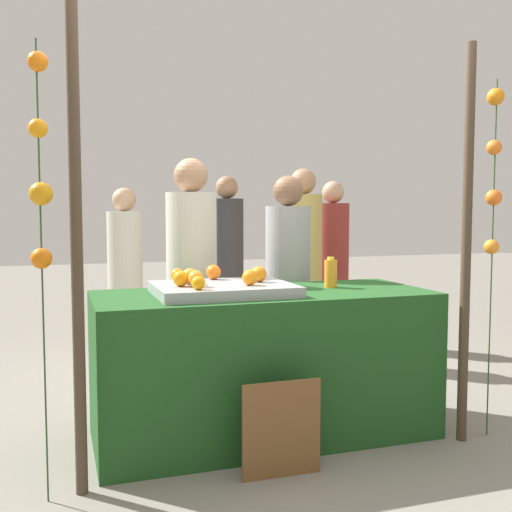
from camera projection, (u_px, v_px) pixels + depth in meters
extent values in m
plane|color=gray|center=(264.00, 434.00, 3.60)|extent=(24.00, 24.00, 0.00)
cube|color=#1E4C1E|center=(264.00, 364.00, 3.56)|extent=(1.95, 0.80, 0.85)
cube|color=#9EA0A5|center=(223.00, 289.00, 3.43)|extent=(0.77, 0.59, 0.06)
sphere|color=orange|center=(259.00, 274.00, 3.51)|extent=(0.09, 0.09, 0.09)
sphere|color=orange|center=(181.00, 279.00, 3.31)|extent=(0.09, 0.09, 0.09)
sphere|color=orange|center=(214.00, 272.00, 3.65)|extent=(0.09, 0.09, 0.09)
sphere|color=orange|center=(178.00, 275.00, 3.54)|extent=(0.08, 0.08, 0.08)
sphere|color=orange|center=(196.00, 279.00, 3.29)|extent=(0.09, 0.09, 0.09)
sphere|color=orange|center=(190.00, 276.00, 3.41)|extent=(0.09, 0.09, 0.09)
sphere|color=orange|center=(250.00, 278.00, 3.36)|extent=(0.09, 0.09, 0.09)
sphere|color=orange|center=(198.00, 283.00, 3.17)|extent=(0.07, 0.07, 0.07)
sphere|color=orange|center=(257.00, 273.00, 3.64)|extent=(0.08, 0.08, 0.08)
cylinder|color=orange|center=(331.00, 274.00, 3.74)|extent=(0.08, 0.08, 0.17)
cylinder|color=yellow|center=(331.00, 258.00, 3.73)|extent=(0.04, 0.04, 0.02)
cube|color=brown|center=(282.00, 431.00, 3.00)|extent=(0.41, 0.01, 0.50)
cube|color=black|center=(281.00, 430.00, 3.02)|extent=(0.39, 0.02, 0.47)
cylinder|color=beige|center=(192.00, 301.00, 4.04)|extent=(0.33, 0.33, 1.44)
sphere|color=#A87A59|center=(191.00, 175.00, 3.98)|extent=(0.23, 0.23, 0.23)
cylinder|color=#99999E|center=(288.00, 303.00, 4.25)|extent=(0.31, 0.31, 1.35)
sphere|color=brown|center=(288.00, 191.00, 4.19)|extent=(0.21, 0.21, 0.21)
cylinder|color=maroon|center=(332.00, 273.00, 6.03)|extent=(0.32, 0.32, 1.39)
sphere|color=tan|center=(333.00, 192.00, 5.96)|extent=(0.22, 0.22, 0.22)
cylinder|color=#333338|center=(227.00, 270.00, 6.10)|extent=(0.33, 0.33, 1.44)
sphere|color=#A87A59|center=(227.00, 187.00, 6.04)|extent=(0.22, 0.22, 0.22)
cylinder|color=tan|center=(303.00, 277.00, 5.41)|extent=(0.34, 0.34, 1.46)
sphere|color=#A87A59|center=(303.00, 181.00, 5.34)|extent=(0.23, 0.23, 0.23)
cylinder|color=beige|center=(125.00, 286.00, 5.32)|extent=(0.30, 0.30, 1.31)
sphere|color=tan|center=(124.00, 200.00, 5.26)|extent=(0.21, 0.21, 0.21)
cylinder|color=#473828|center=(77.00, 254.00, 2.76)|extent=(0.06, 0.06, 2.25)
cylinder|color=#473828|center=(466.00, 246.00, 3.42)|extent=(0.06, 0.06, 2.25)
cylinder|color=#2D4C23|center=(42.00, 277.00, 2.69)|extent=(0.01, 0.01, 2.07)
sphere|color=orange|center=(38.00, 62.00, 2.61)|extent=(0.09, 0.09, 0.09)
sphere|color=orange|center=(38.00, 128.00, 2.64)|extent=(0.08, 0.08, 0.08)
sphere|color=orange|center=(41.00, 194.00, 2.65)|extent=(0.10, 0.10, 0.10)
sphere|color=orange|center=(41.00, 258.00, 2.68)|extent=(0.09, 0.09, 0.09)
cylinder|color=#2D4C23|center=(492.00, 261.00, 3.50)|extent=(0.01, 0.01, 2.07)
sphere|color=orange|center=(496.00, 97.00, 3.43)|extent=(0.10, 0.10, 0.10)
sphere|color=orange|center=(494.00, 147.00, 3.45)|extent=(0.09, 0.09, 0.09)
sphere|color=orange|center=(494.00, 198.00, 3.49)|extent=(0.09, 0.09, 0.09)
sphere|color=orange|center=(491.00, 247.00, 3.50)|extent=(0.09, 0.09, 0.09)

